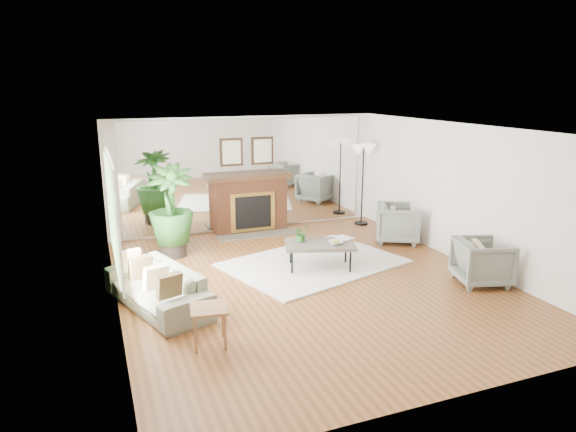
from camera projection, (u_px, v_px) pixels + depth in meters
name	position (u px, v px, depth m)	size (l,w,h in m)	color
ground	(309.00, 282.00, 8.45)	(7.00, 7.00, 0.00)	brown
wall_left	(112.00, 227.00, 7.09)	(0.02, 7.00, 2.50)	silver
wall_right	(463.00, 194.00, 9.19)	(0.02, 7.00, 2.50)	silver
wall_back	(247.00, 174.00, 11.29)	(6.00, 0.02, 2.50)	silver
mirror_panel	(247.00, 174.00, 11.27)	(5.40, 0.04, 2.40)	silver
window_panel	(112.00, 213.00, 7.44)	(0.04, 2.40, 1.50)	#B2E09E
fireplace	(250.00, 202.00, 11.23)	(1.85, 0.83, 2.05)	brown
area_rug	(314.00, 263.00, 9.31)	(2.99, 2.14, 0.03)	white
coffee_table	(320.00, 245.00, 8.94)	(1.36, 1.04, 0.48)	#5D564A
sofa	(157.00, 287.00, 7.45)	(2.02, 0.79, 0.59)	gray
armchair_back	(398.00, 223.00, 10.54)	(0.84, 0.87, 0.79)	slate
armchair_front	(483.00, 262.00, 8.31)	(0.79, 0.81, 0.74)	slate
side_table	(209.00, 313.00, 6.30)	(0.51, 0.51, 0.51)	#905D39
potted_ficus	(171.00, 208.00, 9.53)	(0.98, 0.98, 1.75)	black
floor_lamp	(363.00, 156.00, 11.56)	(0.60, 0.34, 1.86)	black
tabletop_plant	(301.00, 233.00, 8.99)	(0.28, 0.24, 0.31)	#2C6B27
fruit_bowl	(335.00, 243.00, 8.84)	(0.24, 0.24, 0.06)	#905D39
book	(340.00, 239.00, 9.12)	(0.22, 0.31, 0.02)	#905D39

